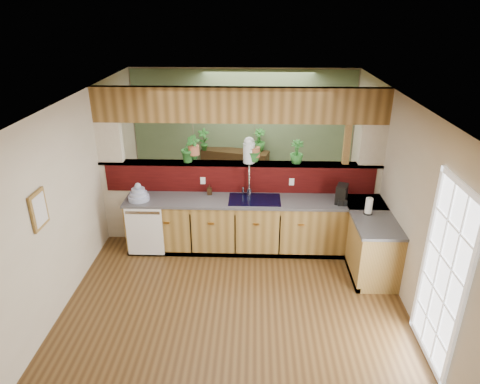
{
  "coord_description": "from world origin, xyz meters",
  "views": [
    {
      "loc": [
        0.23,
        -5.19,
        3.76
      ],
      "look_at": [
        0.03,
        0.7,
        1.15
      ],
      "focal_mm": 32.0,
      "sensor_mm": 36.0,
      "label": 1
    }
  ],
  "objects_px": {
    "dish_stack": "(139,195)",
    "shelving_console": "(235,171)",
    "soap_dispenser": "(209,190)",
    "paper_towel": "(369,206)",
    "glass_jar": "(249,150)",
    "coffee_maker": "(342,195)",
    "faucet": "(249,180)"
  },
  "relations": [
    {
      "from": "faucet",
      "to": "paper_towel",
      "type": "relative_size",
      "value": 1.95
    },
    {
      "from": "coffee_maker",
      "to": "glass_jar",
      "type": "distance_m",
      "value": 1.62
    },
    {
      "from": "dish_stack",
      "to": "paper_towel",
      "type": "xyz_separation_m",
      "value": [
        3.51,
        -0.37,
        0.03
      ]
    },
    {
      "from": "dish_stack",
      "to": "soap_dispenser",
      "type": "height_order",
      "value": "dish_stack"
    },
    {
      "from": "dish_stack",
      "to": "glass_jar",
      "type": "height_order",
      "value": "glass_jar"
    },
    {
      "from": "soap_dispenser",
      "to": "glass_jar",
      "type": "bearing_deg",
      "value": 17.5
    },
    {
      "from": "faucet",
      "to": "dish_stack",
      "type": "height_order",
      "value": "faucet"
    },
    {
      "from": "coffee_maker",
      "to": "paper_towel",
      "type": "xyz_separation_m",
      "value": [
        0.33,
        -0.37,
        -0.01
      ]
    },
    {
      "from": "dish_stack",
      "to": "glass_jar",
      "type": "distance_m",
      "value": 1.89
    },
    {
      "from": "shelving_console",
      "to": "dish_stack",
      "type": "bearing_deg",
      "value": -107.03
    },
    {
      "from": "glass_jar",
      "to": "shelving_console",
      "type": "distance_m",
      "value": 2.22
    },
    {
      "from": "soap_dispenser",
      "to": "faucet",
      "type": "bearing_deg",
      "value": -2.09
    },
    {
      "from": "coffee_maker",
      "to": "glass_jar",
      "type": "bearing_deg",
      "value": -176.79
    },
    {
      "from": "faucet",
      "to": "shelving_console",
      "type": "bearing_deg",
      "value": 98.56
    },
    {
      "from": "shelving_console",
      "to": "soap_dispenser",
      "type": "bearing_deg",
      "value": -84.62
    },
    {
      "from": "coffee_maker",
      "to": "glass_jar",
      "type": "relative_size",
      "value": 0.68
    },
    {
      "from": "soap_dispenser",
      "to": "coffee_maker",
      "type": "bearing_deg",
      "value": -6.66
    },
    {
      "from": "paper_towel",
      "to": "dish_stack",
      "type": "bearing_deg",
      "value": 174.0
    },
    {
      "from": "paper_towel",
      "to": "shelving_console",
      "type": "xyz_separation_m",
      "value": [
        -2.1,
        2.72,
        -0.52
      ]
    },
    {
      "from": "dish_stack",
      "to": "shelving_console",
      "type": "relative_size",
      "value": 0.24
    },
    {
      "from": "soap_dispenser",
      "to": "paper_towel",
      "type": "xyz_separation_m",
      "value": [
        2.42,
        -0.62,
        0.04
      ]
    },
    {
      "from": "dish_stack",
      "to": "soap_dispenser",
      "type": "relative_size",
      "value": 1.93
    },
    {
      "from": "paper_towel",
      "to": "glass_jar",
      "type": "height_order",
      "value": "glass_jar"
    },
    {
      "from": "dish_stack",
      "to": "shelving_console",
      "type": "bearing_deg",
      "value": 58.85
    },
    {
      "from": "dish_stack",
      "to": "paper_towel",
      "type": "distance_m",
      "value": 3.53
    },
    {
      "from": "faucet",
      "to": "glass_jar",
      "type": "distance_m",
      "value": 0.48
    },
    {
      "from": "coffee_maker",
      "to": "soap_dispenser",
      "type": "bearing_deg",
      "value": -166.39
    },
    {
      "from": "coffee_maker",
      "to": "paper_towel",
      "type": "relative_size",
      "value": 1.09
    },
    {
      "from": "faucet",
      "to": "soap_dispenser",
      "type": "xyz_separation_m",
      "value": [
        -0.64,
        0.02,
        -0.2
      ]
    },
    {
      "from": "faucet",
      "to": "shelving_console",
      "type": "xyz_separation_m",
      "value": [
        -0.32,
        2.12,
        -0.68
      ]
    },
    {
      "from": "paper_towel",
      "to": "glass_jar",
      "type": "relative_size",
      "value": 0.63
    },
    {
      "from": "dish_stack",
      "to": "paper_towel",
      "type": "relative_size",
      "value": 1.23
    }
  ]
}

